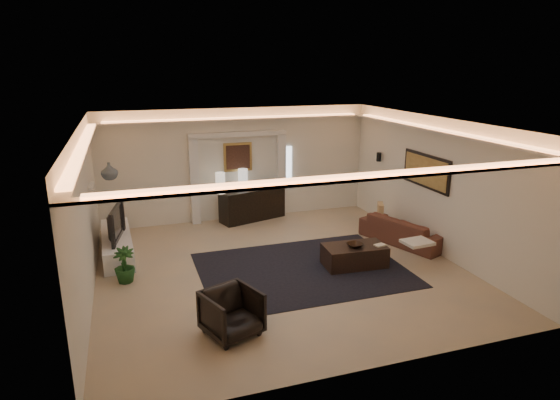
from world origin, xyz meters
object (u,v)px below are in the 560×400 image
object	(u,v)px
coffee_table	(354,256)
armchair	(232,313)
console	(252,205)
sofa	(404,230)

from	to	relation	value
coffee_table	armchair	world-z (taller)	armchair
coffee_table	armchair	xyz separation A→B (m)	(-2.92, -1.74, 0.15)
console	coffee_table	bearing A→B (deg)	-88.81
sofa	coffee_table	size ratio (longest dim) A/B	1.65
coffee_table	sofa	bearing A→B (deg)	30.30
coffee_table	armchair	distance (m)	3.40
coffee_table	armchair	bearing A→B (deg)	-145.48
console	coffee_table	world-z (taller)	console
console	coffee_table	xyz separation A→B (m)	(1.17, -3.59, -0.20)
console	armchair	world-z (taller)	console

